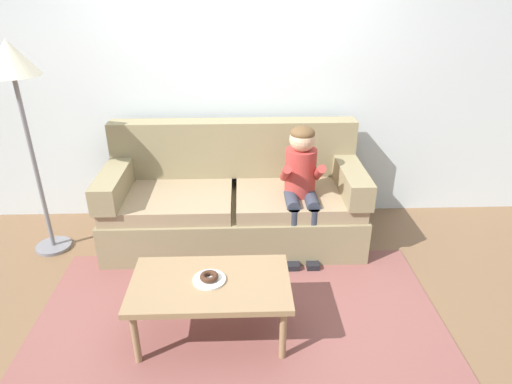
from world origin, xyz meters
TOP-DOWN VIEW (x-y plane):
  - ground at (0.00, 0.00)m, footprint 10.00×10.00m
  - wall_back at (0.00, 1.40)m, footprint 8.00×0.10m
  - area_rug at (0.00, -0.25)m, footprint 2.83×1.61m
  - couch at (-0.04, 0.86)m, footprint 2.21×0.90m
  - coffee_table at (-0.18, -0.39)m, footprint 1.02×0.58m
  - person_child at (0.52, 0.64)m, footprint 0.34×0.58m
  - plate at (-0.18, -0.38)m, footprint 0.21×0.21m
  - donut at (-0.18, -0.38)m, footprint 0.13×0.13m
  - toy_controller at (-0.47, 0.01)m, footprint 0.23×0.09m
  - floor_lamp at (-1.65, 0.72)m, footprint 0.41×0.41m

SIDE VIEW (x-z plane):
  - ground at x=0.00m, z-range 0.00..0.00m
  - area_rug at x=0.00m, z-range 0.00..0.01m
  - toy_controller at x=-0.47m, z-range 0.00..0.05m
  - couch at x=-0.04m, z-range -0.15..0.87m
  - coffee_table at x=-0.18m, z-range 0.17..0.60m
  - plate at x=-0.18m, z-range 0.43..0.44m
  - donut at x=-0.18m, z-range 0.44..0.48m
  - person_child at x=0.52m, z-range 0.12..1.22m
  - wall_back at x=0.00m, z-range 0.00..2.80m
  - floor_lamp at x=-1.65m, z-range 0.63..2.40m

